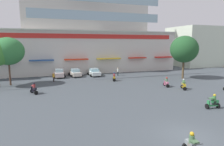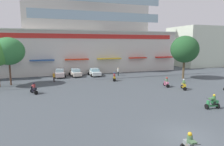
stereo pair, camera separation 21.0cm
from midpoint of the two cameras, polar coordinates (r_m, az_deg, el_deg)
The scene contains 15 objects.
ground_plane at distance 26.09m, azimuth 3.02°, elevation -5.86°, with size 128.00×128.00×0.00m, color #434A50.
colonial_building at distance 48.68m, azimuth -7.50°, elevation 11.21°, with size 41.08×19.76×19.85m.
flank_building_right at distance 62.81m, azimuth 23.71°, elevation 7.15°, with size 13.32×11.95×11.24m.
plaza_tree_0 at distance 34.11m, azimuth -28.10°, elevation 5.69°, with size 4.82×5.05×7.51m.
plaza_tree_1 at distance 38.23m, azimuth 20.80°, elevation 6.55°, with size 5.09×5.00×7.96m.
parked_car_0 at distance 39.00m, azimuth -15.05°, elevation -0.05°, with size 2.34×4.07×1.63m.
parked_car_1 at distance 39.52m, azimuth -10.56°, elevation 0.14°, with size 2.49×4.47×1.52m.
parked_car_2 at distance 39.65m, azimuth -5.02°, elevation 0.26°, with size 2.37×4.44×1.46m.
scooter_rider_0 at distance 27.42m, azimuth -21.84°, elevation -4.39°, with size 1.09×1.57×1.52m.
scooter_rider_3 at distance 34.08m, azimuth 0.88°, elevation -1.30°, with size 0.94×1.49×1.54m.
scooter_rider_4 at distance 22.27m, azimuth 27.83°, elevation -7.74°, with size 1.45×0.74×1.53m.
scooter_rider_7 at distance 29.65m, azimuth 20.61°, elevation -3.35°, with size 1.09×1.57×1.56m.
scooter_rider_8 at distance 30.61m, azimuth 15.96°, elevation -2.82°, with size 0.86×1.55×1.52m.
pedestrian_0 at distance 39.56m, azimuth 2.00°, elevation 0.56°, with size 0.46×0.46×1.66m.
pedestrian_1 at distance 34.84m, azimuth -16.64°, elevation -0.98°, with size 0.40×0.40×1.61m.
Camera 2 is at (-9.10, -10.54, 6.58)m, focal length 30.98 mm.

